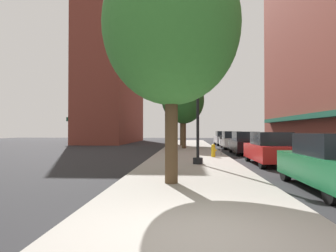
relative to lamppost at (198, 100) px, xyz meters
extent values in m
plane|color=#232326|center=(3.66, 8.58, -3.20)|extent=(90.00, 90.00, 0.00)
cube|color=gray|center=(-0.34, 9.58, -3.14)|extent=(4.80, 50.00, 0.12)
cube|color=#144C38|center=(11.31, 12.58, -0.10)|extent=(0.90, 34.00, 0.50)
cube|color=brown|center=(-11.34, 27.58, 6.25)|extent=(6.00, 18.00, 18.90)
cube|color=#144C38|center=(-14.69, 27.58, -0.10)|extent=(0.90, 15.30, 0.50)
cylinder|color=black|center=(0.00, 0.00, -2.93)|extent=(0.48, 0.48, 0.30)
cylinder|color=black|center=(0.00, 0.00, -0.18)|extent=(0.14, 0.14, 5.20)
sphere|color=silver|center=(0.00, 0.00, 2.60)|extent=(0.44, 0.44, 0.44)
cylinder|color=gold|center=(1.08, 3.84, -2.77)|extent=(0.26, 0.26, 0.62)
sphere|color=gold|center=(1.08, 3.84, -2.41)|extent=(0.24, 0.24, 0.24)
cylinder|color=gold|center=(1.22, 3.84, -2.68)|extent=(0.12, 0.10, 0.10)
cylinder|color=slate|center=(1.71, 5.31, -2.56)|extent=(0.06, 0.06, 1.05)
cube|color=#33383D|center=(1.71, 5.31, -1.90)|extent=(0.14, 0.09, 0.26)
cylinder|color=#4C3823|center=(-0.83, 12.07, -1.60)|extent=(0.40, 0.40, 2.97)
ellipsoid|color=#235B23|center=(-0.83, 12.07, 1.27)|extent=(3.67, 3.67, 4.22)
cylinder|color=#4C3823|center=(-1.12, 17.50, -1.36)|extent=(0.40, 0.40, 3.45)
ellipsoid|color=#235B23|center=(-1.12, 17.50, 2.06)|extent=(4.49, 4.49, 5.16)
cylinder|color=#4C3823|center=(-1.00, -5.14, -1.45)|extent=(0.40, 0.40, 3.27)
ellipsoid|color=#387F33|center=(-1.00, -5.14, 1.78)|extent=(4.26, 4.26, 4.90)
cylinder|color=black|center=(2.88, -3.82, -2.88)|extent=(0.22, 0.64, 0.64)
cylinder|color=black|center=(4.44, -3.82, -2.88)|extent=(0.22, 0.64, 0.64)
cylinder|color=black|center=(2.88, -7.02, -2.88)|extent=(0.22, 0.64, 0.64)
cube|color=#196638|center=(3.66, -5.42, -2.56)|extent=(1.80, 4.30, 0.76)
cube|color=black|center=(3.66, -5.57, -1.86)|extent=(1.56, 2.20, 0.64)
cylinder|color=black|center=(2.88, 2.49, -2.88)|extent=(0.22, 0.64, 0.64)
cylinder|color=black|center=(4.44, 2.49, -2.88)|extent=(0.22, 0.64, 0.64)
cylinder|color=black|center=(2.88, -0.71, -2.88)|extent=(0.22, 0.64, 0.64)
cylinder|color=black|center=(4.44, -0.71, -2.88)|extent=(0.22, 0.64, 0.64)
cube|color=red|center=(3.66, 0.89, -2.56)|extent=(1.80, 4.30, 0.76)
cube|color=black|center=(3.66, 0.74, -1.86)|extent=(1.56, 2.20, 0.64)
cylinder|color=black|center=(2.88, 8.95, -2.88)|extent=(0.22, 0.64, 0.64)
cylinder|color=black|center=(4.44, 8.95, -2.88)|extent=(0.22, 0.64, 0.64)
cylinder|color=black|center=(2.88, 5.75, -2.88)|extent=(0.22, 0.64, 0.64)
cylinder|color=black|center=(4.44, 5.75, -2.88)|extent=(0.22, 0.64, 0.64)
cube|color=black|center=(3.66, 7.35, -2.56)|extent=(1.80, 4.30, 0.76)
cube|color=black|center=(3.66, 7.20, -1.86)|extent=(1.56, 2.20, 0.64)
cylinder|color=black|center=(2.88, 15.38, -2.88)|extent=(0.22, 0.64, 0.64)
cylinder|color=black|center=(4.44, 15.38, -2.88)|extent=(0.22, 0.64, 0.64)
cylinder|color=black|center=(2.88, 12.18, -2.88)|extent=(0.22, 0.64, 0.64)
cylinder|color=black|center=(4.44, 12.18, -2.88)|extent=(0.22, 0.64, 0.64)
cube|color=silver|center=(3.66, 13.78, -2.56)|extent=(1.80, 4.30, 0.76)
cube|color=black|center=(3.66, 13.63, -1.86)|extent=(1.56, 2.20, 0.64)
cylinder|color=black|center=(2.88, 21.81, -2.88)|extent=(0.22, 0.64, 0.64)
cylinder|color=black|center=(4.44, 21.81, -2.88)|extent=(0.22, 0.64, 0.64)
cylinder|color=black|center=(2.88, 18.61, -2.88)|extent=(0.22, 0.64, 0.64)
cylinder|color=black|center=(4.44, 18.61, -2.88)|extent=(0.22, 0.64, 0.64)
cube|color=#B2B2BA|center=(3.66, 20.21, -2.56)|extent=(1.80, 4.30, 0.76)
cube|color=black|center=(3.66, 20.06, -1.86)|extent=(1.56, 2.20, 0.64)
camera|label=1|loc=(-0.49, -14.08, -1.46)|focal=30.94mm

